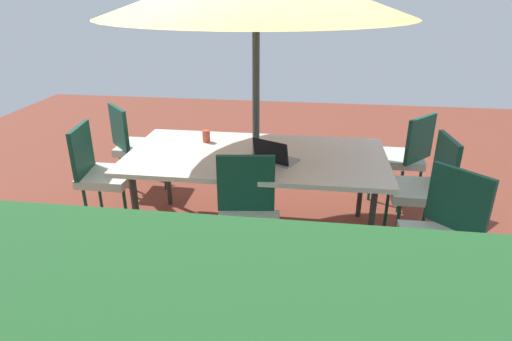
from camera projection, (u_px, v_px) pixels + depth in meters
The scene contains 10 objects.
ground_plane at pixel (256, 232), 4.06m from camera, with size 10.00×10.00×0.02m, color brown.
dining_table at pixel (256, 159), 3.77m from camera, with size 2.25×1.15×0.78m.
chair_east at pixel (101, 171), 3.99m from camera, with size 0.49×0.48×0.98m.
chair_southwest at pixel (404, 154), 4.37m from camera, with size 0.59×0.59×0.98m.
chair_southeast at pixel (135, 143), 4.68m from camera, with size 0.59×0.59×0.98m.
chair_northwest at pixel (443, 232), 2.99m from camera, with size 0.59×0.59×0.98m.
chair_west at pixel (425, 184), 3.71m from camera, with size 0.48×0.47×0.98m.
chair_north at pixel (246, 216), 3.19m from camera, with size 0.48×0.49×0.98m.
laptop at pixel (275, 157), 3.56m from camera, with size 0.39×0.36×0.21m.
cup at pixel (206, 136), 4.03m from camera, with size 0.07×0.07×0.11m, color #CC4C33.
Camera 1 is at (-0.47, 3.48, 2.12)m, focal length 30.18 mm.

